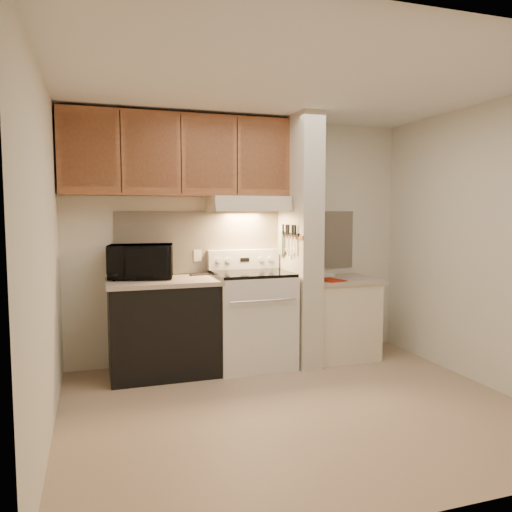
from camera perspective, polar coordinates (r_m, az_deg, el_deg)
name	(u,v)px	position (r m, az deg, el deg)	size (l,w,h in m)	color
floor	(296,408)	(4.14, 4.61, -16.89)	(3.60, 3.60, 0.00)	tan
ceiling	(299,84)	(3.95, 4.89, 19.01)	(3.60, 3.60, 0.00)	white
wall_back	(242,240)	(5.26, -1.62, 1.85)	(3.60, 0.02, 2.50)	silver
wall_left	(45,257)	(3.56, -23.01, -0.12)	(0.02, 3.00, 2.50)	silver
wall_right	(486,246)	(4.84, 24.78, 1.10)	(0.02, 3.00, 2.50)	silver
backsplash	(242,241)	(5.25, -1.58, 1.68)	(2.60, 0.02, 0.63)	beige
range_body	(252,320)	(5.04, -0.47, -7.37)	(0.76, 0.65, 0.92)	silver
oven_window	(262,323)	(4.74, 0.70, -7.68)	(0.50, 0.01, 0.30)	black
oven_handle	(263,301)	(4.66, 0.85, -5.14)	(0.02, 0.02, 0.65)	silver
cooktop	(252,273)	(4.96, -0.48, -2.00)	(0.74, 0.64, 0.03)	black
range_backguard	(244,259)	(5.22, -1.43, -0.38)	(0.76, 0.08, 0.20)	silver
range_display	(245,260)	(5.18, -1.29, -0.42)	(0.10, 0.01, 0.04)	black
range_knob_left_outer	(219,261)	(5.10, -4.30, -0.52)	(0.05, 0.05, 0.02)	silver
range_knob_left_inner	(228,260)	(5.13, -3.21, -0.48)	(0.05, 0.05, 0.02)	silver
range_knob_right_inner	(261,259)	(5.23, 0.60, -0.36)	(0.05, 0.05, 0.02)	silver
range_knob_right_outer	(270,259)	(5.26, 1.63, -0.33)	(0.05, 0.05, 0.02)	silver
dishwasher_front	(163,329)	(4.87, -10.53, -8.20)	(1.00, 0.63, 0.87)	black
left_countertop	(163,282)	(4.79, -10.62, -2.89)	(1.04, 0.67, 0.04)	#B7A491
spoon_rest	(200,275)	(5.04, -6.41, -2.12)	(0.20, 0.06, 0.01)	black
teal_jar	(124,275)	(4.85, -14.90, -2.10)	(0.08, 0.08, 0.09)	#215B59
outlet	(198,256)	(5.13, -6.68, 0.06)	(0.08, 0.01, 0.12)	beige
microwave	(141,261)	(4.88, -13.01, -0.61)	(0.59, 0.40, 0.33)	black
partition_pillar	(300,241)	(5.10, 5.00, 1.73)	(0.22, 0.70, 2.50)	beige
pillar_trim	(289,236)	(5.06, 3.80, 2.28)	(0.01, 0.70, 0.04)	#965835
knife_strip	(290,234)	(5.01, 3.95, 2.48)	(0.02, 0.42, 0.04)	black
knife_blade_a	(295,245)	(4.87, 4.47, 1.22)	(0.01, 0.04, 0.16)	silver
knife_handle_a	(295,230)	(4.86, 4.50, 2.98)	(0.02, 0.02, 0.10)	black
knife_blade_b	(292,246)	(4.95, 4.11, 1.17)	(0.01, 0.04, 0.18)	silver
knife_handle_b	(293,230)	(4.92, 4.23, 3.01)	(0.02, 0.02, 0.10)	black
knife_blade_c	(289,246)	(5.01, 3.82, 1.10)	(0.01, 0.04, 0.20)	silver
knife_handle_c	(289,229)	(5.01, 3.76, 3.05)	(0.02, 0.02, 0.10)	black
knife_blade_d	(286,244)	(5.09, 3.44, 1.40)	(0.01, 0.04, 0.16)	silver
knife_handle_d	(287,229)	(5.07, 3.53, 3.08)	(0.02, 0.02, 0.10)	black
knife_blade_e	(284,244)	(5.15, 3.19, 1.33)	(0.01, 0.04, 0.18)	silver
knife_handle_e	(283,229)	(5.16, 3.12, 3.11)	(0.02, 0.02, 0.10)	black
oven_mitt	(281,243)	(5.21, 2.93, 1.55)	(0.03, 0.10, 0.25)	gray
right_cab_base	(339,319)	(5.42, 9.45, -7.15)	(0.70, 0.60, 0.81)	beige
right_countertop	(339,280)	(5.34, 9.51, -2.70)	(0.74, 0.64, 0.04)	#B7A491
red_folder	(330,280)	(5.12, 8.51, -2.73)	(0.21, 0.29, 0.01)	#961F07
white_box	(328,274)	(5.47, 8.18, -2.09)	(0.13, 0.09, 0.04)	white
range_hood	(248,204)	(5.04, -0.92, 5.97)	(0.78, 0.44, 0.15)	beige
hood_lip	(254,208)	(4.84, -0.18, 5.48)	(0.78, 0.04, 0.06)	beige
upper_cabinets	(178,156)	(4.95, -8.88, 11.26)	(2.18, 0.33, 0.77)	#965835
cab_door_a	(89,151)	(4.73, -18.57, 11.35)	(0.46, 0.01, 0.63)	#965835
cab_gap_a	(121,152)	(4.74, -15.21, 11.43)	(0.01, 0.01, 0.73)	black
cab_door_b	(151,153)	(4.76, -11.86, 11.47)	(0.46, 0.01, 0.63)	#965835
cab_gap_b	(181,154)	(4.80, -8.56, 11.47)	(0.01, 0.01, 0.73)	black
cab_door_c	(210,155)	(4.85, -5.32, 11.43)	(0.46, 0.01, 0.63)	#965835
cab_gap_c	(237,156)	(4.92, -2.16, 11.36)	(0.01, 0.01, 0.73)	black
cab_door_d	(264,157)	(5.00, 0.90, 11.26)	(0.46, 0.01, 0.63)	#965835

